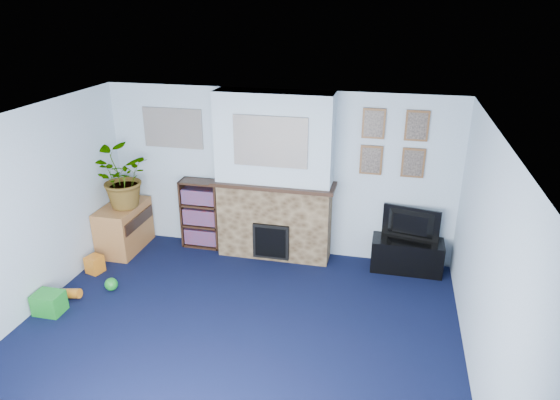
% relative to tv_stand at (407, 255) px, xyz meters
% --- Properties ---
extents(floor, '(5.00, 4.50, 0.01)m').
position_rel_tv_stand_xyz_m(floor, '(-1.88, -2.03, -0.23)').
color(floor, black).
rests_on(floor, ground).
extents(ceiling, '(5.00, 4.50, 0.01)m').
position_rel_tv_stand_xyz_m(ceiling, '(-1.88, -2.03, 2.17)').
color(ceiling, white).
rests_on(ceiling, wall_back).
extents(wall_back, '(5.00, 0.04, 2.40)m').
position_rel_tv_stand_xyz_m(wall_back, '(-1.88, 0.22, 0.97)').
color(wall_back, silver).
rests_on(wall_back, ground).
extents(wall_left, '(0.04, 4.50, 2.40)m').
position_rel_tv_stand_xyz_m(wall_left, '(-4.38, -2.03, 0.97)').
color(wall_left, silver).
rests_on(wall_left, ground).
extents(wall_right, '(0.04, 4.50, 2.40)m').
position_rel_tv_stand_xyz_m(wall_right, '(0.62, -2.03, 0.97)').
color(wall_right, silver).
rests_on(wall_right, ground).
extents(chimney_breast, '(1.72, 0.50, 2.40)m').
position_rel_tv_stand_xyz_m(chimney_breast, '(-1.88, 0.02, 0.96)').
color(chimney_breast, brown).
rests_on(chimney_breast, ground).
extents(collage_main, '(1.00, 0.03, 0.68)m').
position_rel_tv_stand_xyz_m(collage_main, '(-1.88, -0.19, 1.55)').
color(collage_main, gray).
rests_on(collage_main, chimney_breast).
extents(collage_left, '(0.90, 0.03, 0.58)m').
position_rel_tv_stand_xyz_m(collage_left, '(-3.43, 0.21, 1.55)').
color(collage_left, gray).
rests_on(collage_left, wall_back).
extents(portrait_tl, '(0.30, 0.03, 0.40)m').
position_rel_tv_stand_xyz_m(portrait_tl, '(-0.58, 0.20, 1.77)').
color(portrait_tl, brown).
rests_on(portrait_tl, wall_back).
extents(portrait_tr, '(0.30, 0.03, 0.40)m').
position_rel_tv_stand_xyz_m(portrait_tr, '(-0.03, 0.20, 1.77)').
color(portrait_tr, brown).
rests_on(portrait_tr, wall_back).
extents(portrait_bl, '(0.30, 0.03, 0.40)m').
position_rel_tv_stand_xyz_m(portrait_bl, '(-0.58, 0.20, 1.27)').
color(portrait_bl, brown).
rests_on(portrait_bl, wall_back).
extents(portrait_br, '(0.30, 0.03, 0.40)m').
position_rel_tv_stand_xyz_m(portrait_br, '(-0.03, 0.20, 1.27)').
color(portrait_br, brown).
rests_on(portrait_br, wall_back).
extents(tv_stand, '(0.96, 0.40, 0.45)m').
position_rel_tv_stand_xyz_m(tv_stand, '(0.00, 0.00, 0.00)').
color(tv_stand, black).
rests_on(tv_stand, ground).
extents(television, '(0.78, 0.26, 0.45)m').
position_rel_tv_stand_xyz_m(television, '(0.00, 0.02, 0.45)').
color(television, black).
rests_on(television, tv_stand).
extents(bookshelf, '(0.58, 0.28, 1.05)m').
position_rel_tv_stand_xyz_m(bookshelf, '(-3.03, 0.08, 0.28)').
color(bookshelf, black).
rests_on(bookshelf, ground).
extents(sideboard, '(0.50, 0.90, 0.70)m').
position_rel_tv_stand_xyz_m(sideboard, '(-4.12, -0.28, 0.12)').
color(sideboard, '#A96A36').
rests_on(sideboard, ground).
extents(potted_plant, '(0.97, 0.90, 0.89)m').
position_rel_tv_stand_xyz_m(potted_plant, '(-4.07, -0.33, 0.92)').
color(potted_plant, '#26661E').
rests_on(potted_plant, sideboard).
extents(mantel_clock, '(0.11, 0.07, 0.16)m').
position_rel_tv_stand_xyz_m(mantel_clock, '(-1.99, -0.03, 1.00)').
color(mantel_clock, gold).
rests_on(mantel_clock, chimney_breast).
extents(mantel_candle, '(0.06, 0.06, 0.18)m').
position_rel_tv_stand_xyz_m(mantel_candle, '(-1.56, -0.03, 1.01)').
color(mantel_candle, '#B2BFC6').
rests_on(mantel_candle, chimney_breast).
extents(mantel_teddy, '(0.12, 0.12, 0.12)m').
position_rel_tv_stand_xyz_m(mantel_teddy, '(-2.48, -0.03, 0.99)').
color(mantel_teddy, gray).
rests_on(mantel_teddy, chimney_breast).
extents(mantel_can, '(0.06, 0.06, 0.11)m').
position_rel_tv_stand_xyz_m(mantel_can, '(-1.12, -0.03, 0.99)').
color(mantel_can, orange).
rests_on(mantel_can, chimney_breast).
extents(green_crate, '(0.33, 0.27, 0.26)m').
position_rel_tv_stand_xyz_m(green_crate, '(-4.18, -2.01, -0.08)').
color(green_crate, '#198C26').
rests_on(green_crate, ground).
extents(toy_ball, '(0.17, 0.17, 0.17)m').
position_rel_tv_stand_xyz_m(toy_ball, '(-3.72, -1.39, -0.14)').
color(toy_ball, '#198C26').
rests_on(toy_ball, ground).
extents(toy_block, '(0.24, 0.24, 0.24)m').
position_rel_tv_stand_xyz_m(toy_block, '(-4.18, -1.03, -0.12)').
color(toy_block, orange).
rests_on(toy_block, ground).
extents(toy_tube, '(0.28, 0.12, 0.16)m').
position_rel_tv_stand_xyz_m(toy_tube, '(-4.12, -1.68, -0.15)').
color(toy_tube, orange).
rests_on(toy_tube, ground).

